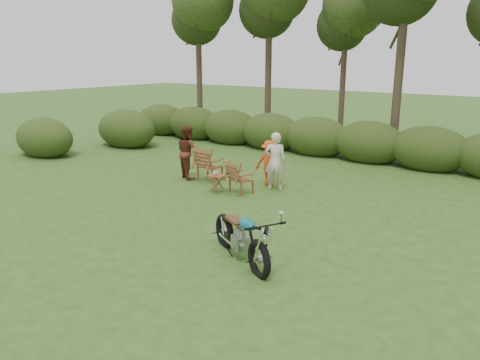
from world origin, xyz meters
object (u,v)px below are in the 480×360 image
Objects in this scene: adult_a at (275,190)px; child at (269,185)px; adult_b at (189,178)px; motorcycle at (241,259)px; lawn_chair_left at (210,180)px; cup at (215,173)px; lawn_chair_right at (241,193)px; side_table at (217,184)px.

adult_a is 0.48m from child.
adult_b is 1.23× the size of child.
child is at bearing 145.31° from motorcycle.
lawn_chair_left is 1.35m from cup.
lawn_chair_left is (-1.51, 0.53, 0.00)m from lawn_chair_right.
lawn_chair_left is 0.63× the size of adult_b.
cup is at bearing 163.46° from motorcycle.
child is (1.70, 0.55, 0.00)m from lawn_chair_left.
lawn_chair_right is 1.84× the size of side_table.
child reaches higher than lawn_chair_right.
lawn_chair_right is 0.68× the size of child.
motorcycle reaches higher than side_table.
child is (0.19, 1.08, 0.00)m from lawn_chair_right.
lawn_chair_right is at bearing 154.26° from motorcycle.
cup is at bearing 135.55° from lawn_chair_left.
adult_b is at bearing 155.85° from cup.
cup is (0.90, -0.87, 0.52)m from lawn_chair_left.
side_table is 3.75× the size of cup.
child is at bearing -162.59° from lawn_chair_left.
lawn_chair_right is 6.89× the size of cup.
cup is (-0.61, -0.33, 0.52)m from lawn_chair_right.
child is (-2.24, 4.50, 0.00)m from motorcycle.
lawn_chair_right is 0.97m from adult_a.
motorcycle is at bearing 87.44° from adult_a.
side_table is 0.37× the size of child.
child is (-0.37, 0.30, 0.00)m from adult_a.
motorcycle is 1.55× the size of child.
adult_a is (-1.87, 4.21, 0.00)m from motorcycle.
child reaches higher than cup.
adult_a is (1.15, 1.10, -0.24)m from side_table.
side_table is (0.93, -0.85, 0.24)m from lawn_chair_left.
lawn_chair_right is at bearing 27.80° from adult_a.
adult_a is (2.08, 0.25, 0.00)m from lawn_chair_left.
side_table is (-3.01, 3.10, 0.24)m from motorcycle.
adult_b is at bearing 169.52° from motorcycle.
adult_b is (-1.60, 0.72, -0.52)m from cup.
lawn_chair_left is at bearing 136.05° from cup.
lawn_chair_left is 0.78× the size of child.
side_table is at bearing 26.15° from cup.
adult_a is at bearing 131.75° from child.
adult_b reaches higher than cup.
motorcycle reaches higher than lawn_chair_right.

